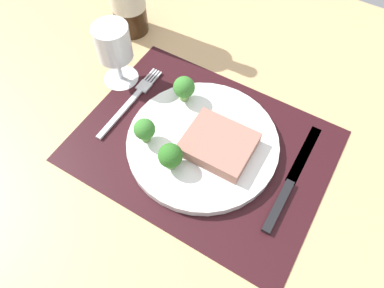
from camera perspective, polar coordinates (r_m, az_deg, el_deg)
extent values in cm
cube|color=tan|center=(64.68, 1.65, -1.01)|extent=(140.00, 110.00, 3.00)
cube|color=black|center=(63.27, 1.69, -0.24)|extent=(43.69, 33.07, 0.30)
cylinder|color=white|center=(62.47, 1.71, 0.22)|extent=(26.61, 26.61, 1.60)
cube|color=#9E6B5B|center=(60.14, 4.38, 0.10)|extent=(11.53, 9.80, 2.45)
cylinder|color=#6B994C|center=(58.82, -3.38, -3.03)|extent=(1.92, 1.92, 1.28)
sphere|color=#2D6B23|center=(56.77, -3.50, -1.87)|extent=(4.06, 4.06, 4.06)
cylinder|color=#6B994C|center=(66.74, -1.23, 7.72)|extent=(1.74, 1.74, 1.47)
sphere|color=#387A2D|center=(64.90, -1.27, 9.10)|extent=(3.99, 3.99, 3.99)
cylinder|color=#5B8942|center=(61.74, -7.40, 1.15)|extent=(1.52, 1.52, 1.54)
sphere|color=#387A2D|center=(59.82, -7.64, 2.37)|extent=(3.66, 3.66, 3.66)
cube|color=silver|center=(68.15, -11.46, 4.84)|extent=(1.00, 13.00, 0.50)
cube|color=silver|center=(71.67, -7.71, 9.16)|extent=(2.40, 2.60, 0.40)
cube|color=silver|center=(73.66, -6.89, 11.00)|extent=(0.30, 3.60, 0.35)
cube|color=silver|center=(73.39, -6.50, 10.83)|extent=(0.30, 3.60, 0.35)
cube|color=silver|center=(73.12, -6.11, 10.67)|extent=(0.30, 3.60, 0.35)
cube|color=silver|center=(72.86, -5.71, 10.50)|extent=(0.30, 3.60, 0.35)
cube|color=black|center=(59.05, 13.69, -9.60)|extent=(1.40, 10.00, 0.80)
cube|color=silver|center=(65.10, 17.60, -1.43)|extent=(1.80, 13.00, 0.30)
cylinder|color=silver|center=(74.43, -11.27, 10.39)|extent=(6.95, 6.95, 0.40)
cylinder|color=silver|center=(72.26, -11.67, 12.02)|extent=(0.80, 0.80, 5.71)
cylinder|color=silver|center=(68.09, -12.60, 15.62)|extent=(6.61, 6.61, 6.62)
cylinder|color=tan|center=(69.32, -12.30, 14.48)|extent=(5.81, 5.81, 2.87)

